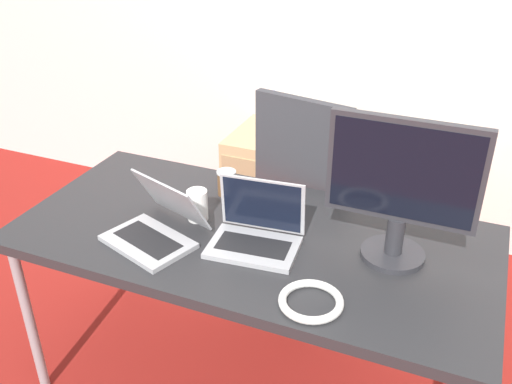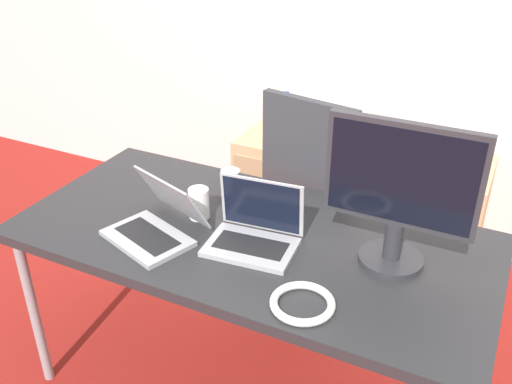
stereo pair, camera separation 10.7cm
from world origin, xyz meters
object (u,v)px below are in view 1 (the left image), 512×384
Objects in this scene: coffee_cup_white at (197,205)px; coffee_cup_brown at (227,183)px; laptop_left at (156,227)px; laptop_right at (256,233)px; cable_coil at (311,301)px; office_chair at (317,223)px; water_bottle at (273,114)px; monitor at (402,188)px; cabinet_right at (425,212)px; cabinet_left at (272,183)px.

coffee_cup_brown is (0.02, 0.22, -0.01)m from coffee_cup_white.
laptop_right is (0.34, 0.10, 0.00)m from laptop_left.
laptop_right is 0.38m from coffee_cup_brown.
coffee_cup_brown is 0.52× the size of cable_coil.
office_chair is 1.06m from cable_coil.
coffee_cup_brown is at bearing 131.03° from laptop_right.
water_bottle reaches higher than cable_coil.
monitor is at bearing -14.28° from coffee_cup_brown.
coffee_cup_brown is at bearing -120.85° from office_chair.
cabinet_right is at bearing 69.62° from laptop_right.
water_bottle is 2.45× the size of coffee_cup_brown.
coffee_cup_brown is (-0.72, -0.96, 0.51)m from cabinet_right.
laptop_right is at bearing 139.65° from cable_coil.
cabinet_right is 1.57m from cable_coil.
laptop_right reaches higher than cabinet_left.
laptop_left is at bearing -86.54° from water_bottle.
laptop_right is at bearing -110.38° from cabinet_right.
laptop_right is (-0.46, -1.25, 0.50)m from cabinet_right.
coffee_cup_white is 0.22m from coffee_cup_brown.
monitor is at bearing -52.43° from water_bottle.
office_chair is 2.87× the size of laptop_left.
water_bottle is 2.11× the size of coffee_cup_white.
laptop_right is (0.43, -1.25, 0.50)m from cabinet_left.
monitor reaches higher than laptop_right.
laptop_left is (0.08, -1.35, 0.07)m from water_bottle.
water_bottle reaches higher than coffee_cup_brown.
coffee_cup_brown is (0.18, -0.96, 0.51)m from cabinet_left.
water_bottle is at bearing 115.28° from cable_coil.
laptop_right is 3.15× the size of coffee_cup_brown.
coffee_cup_white reaches higher than coffee_cup_brown.
cabinet_left is 1.41m from laptop_right.
office_chair is 3.44× the size of laptop_right.
coffee_cup_brown reaches higher than cabinet_right.
coffee_cup_brown is at bearing -126.65° from cabinet_right.
laptop_right reaches higher than coffee_cup_brown.
laptop_right is 0.65× the size of monitor.
coffee_cup_white is (0.16, -1.18, 0.08)m from water_bottle.
office_chair is at bearing -49.79° from cabinet_left.
coffee_cup_brown is at bearing 135.23° from cable_coil.
coffee_cup_brown is at bearing 76.43° from laptop_left.
laptop_right is (0.43, -1.25, 0.07)m from water_bottle.
office_chair is 0.82m from laptop_right.
cabinet_left is (-0.44, 0.52, -0.12)m from office_chair.
monitor reaches higher than coffee_cup_brown.
monitor is 2.51× the size of cable_coil.
coffee_cup_white is 0.63m from cable_coil.
laptop_right is at bearing -71.19° from cabinet_left.
water_bottle is 0.78× the size of laptop_right.
laptop_right reaches higher than cable_coil.
monitor is at bearing -90.53° from cabinet_right.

